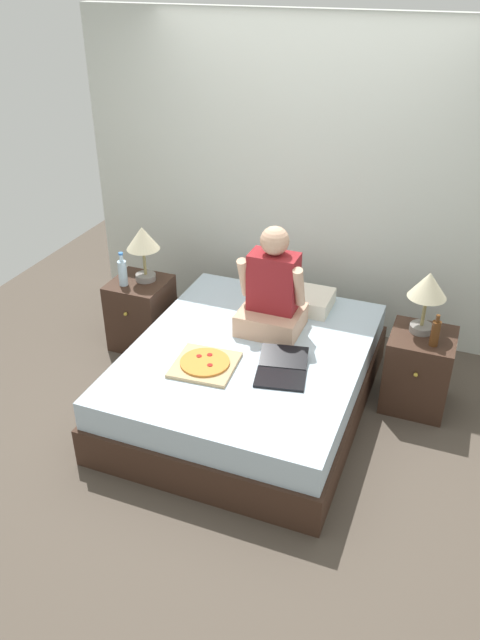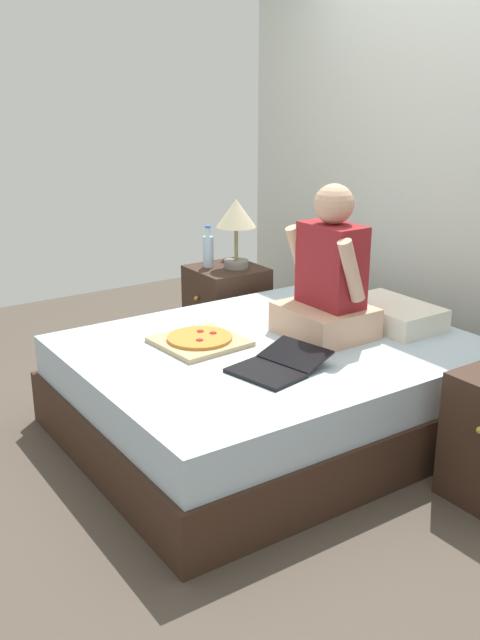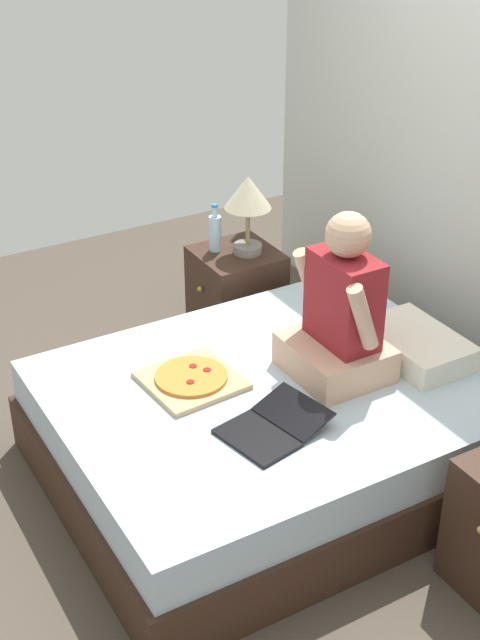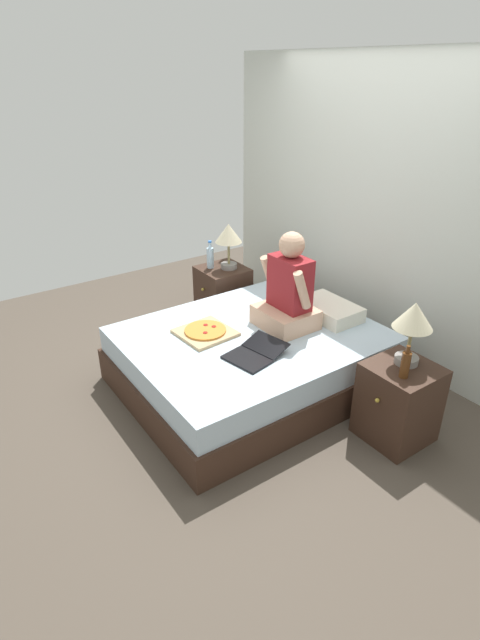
{
  "view_description": "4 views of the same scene",
  "coord_description": "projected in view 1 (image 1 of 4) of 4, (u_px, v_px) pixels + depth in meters",
  "views": [
    {
      "loc": [
        1.26,
        -3.37,
        2.83
      ],
      "look_at": [
        -0.02,
        -0.12,
        0.77
      ],
      "focal_mm": 35.0,
      "sensor_mm": 36.0,
      "label": 1
    },
    {
      "loc": [
        2.7,
        -2.02,
        1.73
      ],
      "look_at": [
        0.02,
        -0.21,
        0.65
      ],
      "focal_mm": 40.0,
      "sensor_mm": 36.0,
      "label": 2
    },
    {
      "loc": [
        2.81,
        -1.79,
        2.7
      ],
      "look_at": [
        -0.06,
        -0.13,
        0.82
      ],
      "focal_mm": 50.0,
      "sensor_mm": 36.0,
      "label": 3
    },
    {
      "loc": [
        2.79,
        -2.05,
        2.37
      ],
      "look_at": [
        0.01,
        -0.12,
        0.63
      ],
      "focal_mm": 28.0,
      "sensor_mm": 36.0,
      "label": 4
    }
  ],
  "objects": [
    {
      "name": "lamp_on_left_nightstand",
      "position": [
        143.0,
        242.0,
        4.82
      ],
      "size": [
        0.26,
        0.26,
        0.45
      ],
      "color": "gray",
      "rests_on": "nightstand_left"
    },
    {
      "name": "nightstand_left",
      "position": [
        141.0,
        313.0,
        5.1
      ],
      "size": [
        0.44,
        0.47,
        0.58
      ],
      "color": "#382319",
      "rests_on": "ground"
    },
    {
      "name": "beer_bottle",
      "position": [
        435.0,
        333.0,
        4.11
      ],
      "size": [
        0.06,
        0.06,
        0.23
      ],
      "color": "#512D14",
      "rests_on": "nightstand_right"
    },
    {
      "name": "person_seated",
      "position": [
        272.0,
        293.0,
        4.38
      ],
      "size": [
        0.47,
        0.4,
        0.78
      ],
      "color": "tan",
      "rests_on": "bed"
    },
    {
      "name": "bed",
      "position": [
        248.0,
        377.0,
        4.41
      ],
      "size": [
        1.6,
        1.98,
        0.48
      ],
      "color": "#382319",
      "rests_on": "ground"
    },
    {
      "name": "ground_plane",
      "position": [
        248.0,
        404.0,
        4.54
      ],
      "size": [
        5.86,
        5.86,
        0.0
      ],
      "primitive_type": "plane",
      "color": "#4C4238"
    },
    {
      "name": "pizza_box",
      "position": [
        205.0,
        364.0,
        4.1
      ],
      "size": [
        0.43,
        0.43,
        0.05
      ],
      "color": "tan",
      "rests_on": "bed"
    },
    {
      "name": "nightstand_right",
      "position": [
        418.0,
        370.0,
        4.4
      ],
      "size": [
        0.44,
        0.47,
        0.58
      ],
      "color": "#382319",
      "rests_on": "ground"
    },
    {
      "name": "lamp_on_right_nightstand",
      "position": [
        428.0,
        289.0,
        4.14
      ],
      "size": [
        0.26,
        0.26,
        0.45
      ],
      "color": "gray",
      "rests_on": "nightstand_right"
    },
    {
      "name": "water_bottle",
      "position": [
        123.0,
        272.0,
        4.85
      ],
      "size": [
        0.07,
        0.07,
        0.28
      ],
      "color": "silver",
      "rests_on": "nightstand_left"
    },
    {
      "name": "pillow",
      "position": [
        298.0,
        299.0,
        4.79
      ],
      "size": [
        0.52,
        0.34,
        0.12
      ],
      "primitive_type": "cube",
      "color": "silver",
      "rests_on": "bed"
    },
    {
      "name": "laptop",
      "position": [
        281.0,
        371.0,
        4.02
      ],
      "size": [
        0.39,
        0.47,
        0.07
      ],
      "color": "black",
      "rests_on": "bed"
    },
    {
      "name": "wall_back",
      "position": [
        309.0,
        182.0,
        4.98
      ],
      "size": [
        3.86,
        0.12,
        2.5
      ],
      "primitive_type": "cube",
      "color": "silver",
      "rests_on": "ground"
    }
  ]
}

